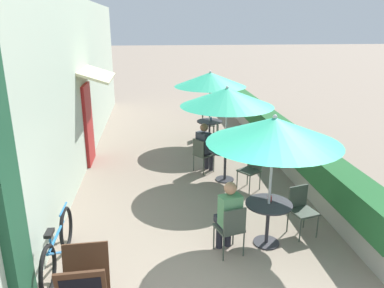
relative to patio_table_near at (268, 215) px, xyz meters
name	(u,v)px	position (x,y,z in m)	size (l,w,h in m)	color
cafe_facade_wall	(83,81)	(-3.70, 4.90, 1.55)	(0.98, 13.91, 4.20)	#B2C1AD
planter_hedge	(271,131)	(1.60, 4.93, -0.01)	(0.60, 12.91, 1.01)	gray
patio_table_near	(268,215)	(0.00, 0.00, 0.00)	(0.77, 0.77, 0.75)	#28282D
patio_umbrella_near	(274,130)	(0.00, 0.00, 1.46)	(2.11, 2.11, 2.26)	#B7B7BC
cafe_chair_near_left	(231,227)	(-0.68, -0.27, -0.03)	(0.49, 0.49, 0.87)	#384238
seated_patron_near_left	(228,214)	(-0.71, -0.16, 0.14)	(0.42, 0.47, 1.25)	#23232D
cafe_chair_near_right	(301,207)	(0.68, 0.27, -0.03)	(0.49, 0.49, 0.87)	#384238
coffee_cup_near	(270,198)	(0.04, 0.09, 0.25)	(0.07, 0.07, 0.09)	#B73D3D
patio_table_mid	(225,158)	(-0.20, 2.74, 0.00)	(0.77, 0.77, 0.75)	#28282D
patio_umbrella_mid	(227,97)	(-0.20, 2.74, 1.46)	(2.11, 2.11, 2.26)	#B7B7BC
cafe_chair_mid_left	(251,167)	(0.29, 2.19, -0.03)	(0.56, 0.56, 0.87)	#384238
cafe_chair_mid_right	(202,153)	(-0.68, 3.28, -0.03)	(0.56, 0.56, 0.87)	#384238
seated_patron_mid_right	(205,145)	(-0.59, 3.35, 0.14)	(0.51, 0.49, 1.25)	#23232D
coffee_cup_mid	(225,150)	(-0.23, 2.63, 0.25)	(0.07, 0.07, 0.09)	#232328
patio_table_far	(209,128)	(-0.15, 5.45, 0.00)	(0.77, 0.77, 0.75)	#28282D
patio_umbrella_far	(210,79)	(-0.15, 5.45, 1.46)	(2.11, 2.11, 2.26)	#B7B7BC
cafe_chair_far_left	(206,122)	(-0.16, 6.18, -0.03)	(0.44, 0.44, 0.87)	#384238
cafe_chair_far_right	(214,135)	(-0.15, 4.72, -0.03)	(0.44, 0.44, 0.87)	#384238
coffee_cup_far	(211,119)	(-0.10, 5.55, 0.25)	(0.07, 0.07, 0.09)	teal
bicycle_leaning	(58,246)	(-3.35, -0.30, -0.18)	(0.10, 1.81, 0.80)	black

